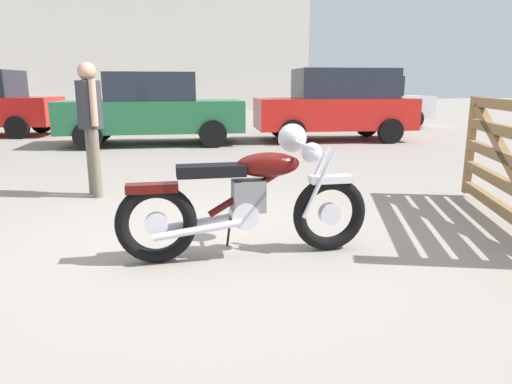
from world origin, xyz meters
The scene contains 7 objects.
ground_plane centered at (0.00, 0.00, 0.00)m, with size 80.00×80.00×0.00m, color gray.
vintage_motorcycle centered at (0.22, -0.35, 0.49)m, with size 2.08×0.74×1.07m.
bystander centered at (-1.24, 2.17, 1.02)m, with size 0.30×0.44×1.66m.
pale_sedan_back centered at (-0.37, 7.47, 0.84)m, with size 4.31×2.14×1.67m.
dark_sedan_left centered at (6.67, 10.64, 0.84)m, with size 4.33×2.20×1.67m.
red_hatchback_near centered at (4.18, 7.20, 0.92)m, with size 4.06×2.16×1.78m.
industrial_building centered at (-2.71, 27.46, 4.01)m, with size 23.10×12.76×17.88m.
Camera 1 is at (-0.62, -3.97, 1.39)m, focal length 32.78 mm.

